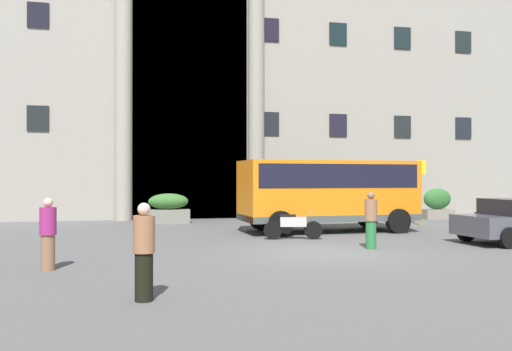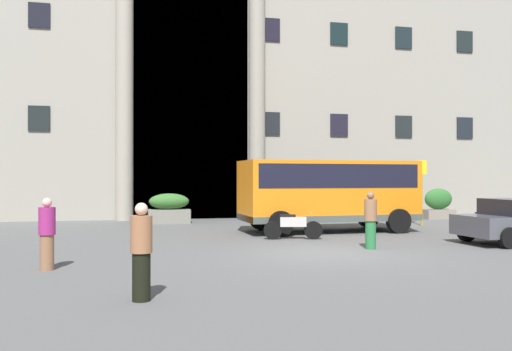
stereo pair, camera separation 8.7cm
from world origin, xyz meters
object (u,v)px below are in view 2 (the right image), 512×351
at_px(motorcycle_near_kerb, 292,226).
at_px(pedestrian_woman_with_bag, 47,234).
at_px(orange_minibus, 328,189).
at_px(hedge_planter_east, 284,208).
at_px(pedestrian_child_trailing, 371,220).
at_px(hedge_planter_far_east, 169,209).
at_px(hedge_planter_west, 438,204).
at_px(scooter_by_planter, 485,222).
at_px(pedestrian_man_red_shirt, 141,252).
at_px(bus_stop_sign, 422,185).

height_order(motorcycle_near_kerb, pedestrian_woman_with_bag, pedestrian_woman_with_bag).
bearing_deg(pedestrian_woman_with_bag, motorcycle_near_kerb, 69.19).
bearing_deg(orange_minibus, pedestrian_woman_with_bag, -146.14).
height_order(hedge_planter_east, pedestrian_child_trailing, pedestrian_child_trailing).
relative_size(hedge_planter_east, hedge_planter_far_east, 0.84).
height_order(hedge_planter_west, hedge_planter_far_east, hedge_planter_west).
height_order(scooter_by_planter, pedestrian_man_red_shirt, pedestrian_man_red_shirt).
distance_m(bus_stop_sign, pedestrian_child_trailing, 8.52).
xyz_separation_m(orange_minibus, hedge_planter_far_east, (-5.62, 5.22, -0.96)).
xyz_separation_m(scooter_by_planter, pedestrian_child_trailing, (-5.55, -2.56, 0.36)).
xyz_separation_m(hedge_planter_east, motorcycle_near_kerb, (-1.81, -7.44, -0.14)).
distance_m(bus_stop_sign, scooter_by_planter, 4.20).
relative_size(orange_minibus, scooter_by_planter, 3.33).
bearing_deg(bus_stop_sign, hedge_planter_east, 143.82).
distance_m(hedge_planter_east, scooter_by_planter, 9.32).
distance_m(pedestrian_child_trailing, pedestrian_woman_with_bag, 8.64).
relative_size(hedge_planter_east, pedestrian_woman_with_bag, 0.98).
bearing_deg(pedestrian_man_red_shirt, bus_stop_sign, 110.38).
xyz_separation_m(hedge_planter_west, pedestrian_woman_with_bag, (-16.50, -11.39, 0.07)).
relative_size(bus_stop_sign, pedestrian_man_red_shirt, 1.71).
distance_m(hedge_planter_far_east, scooter_by_planter, 13.07).
bearing_deg(orange_minibus, scooter_by_planter, -27.97).
relative_size(orange_minibus, pedestrian_woman_with_bag, 4.14).
relative_size(hedge_planter_west, pedestrian_woman_with_bag, 0.94).
distance_m(bus_stop_sign, pedestrian_woman_with_bag, 16.13).
height_order(orange_minibus, pedestrian_child_trailing, orange_minibus).
xyz_separation_m(hedge_planter_far_east, pedestrian_man_red_shirt, (-1.39, -15.36, 0.17)).
height_order(hedge_planter_east, scooter_by_planter, hedge_planter_east).
relative_size(hedge_planter_far_east, pedestrian_child_trailing, 1.13).
bearing_deg(pedestrian_child_trailing, hedge_planter_east, -8.59).
relative_size(hedge_planter_far_east, pedestrian_woman_with_bag, 1.16).
distance_m(hedge_planter_far_east, pedestrian_woman_with_bag, 12.34).
height_order(hedge_planter_far_east, pedestrian_child_trailing, pedestrian_child_trailing).
xyz_separation_m(pedestrian_man_red_shirt, pedestrian_woman_with_bag, (-2.00, 3.50, -0.02)).
bearing_deg(scooter_by_planter, hedge_planter_east, 111.88).
xyz_separation_m(hedge_planter_far_east, pedestrian_woman_with_bag, (-3.39, -11.87, 0.16)).
xyz_separation_m(orange_minibus, pedestrian_man_red_shirt, (-7.01, -10.14, -0.78)).
bearing_deg(pedestrian_man_red_shirt, pedestrian_child_trailing, 104.34).
height_order(scooter_by_planter, pedestrian_woman_with_bag, pedestrian_woman_with_bag).
bearing_deg(motorcycle_near_kerb, hedge_planter_far_east, 127.03).
distance_m(hedge_planter_west, pedestrian_man_red_shirt, 20.79).
height_order(hedge_planter_far_east, pedestrian_man_red_shirt, pedestrian_man_red_shirt).
bearing_deg(motorcycle_near_kerb, hedge_planter_west, 46.84).
distance_m(hedge_planter_east, pedestrian_woman_with_bag, 14.83).
bearing_deg(pedestrian_woman_with_bag, pedestrian_man_red_shirt, -24.14).
xyz_separation_m(orange_minibus, scooter_by_planter, (5.01, -2.38, -1.14)).
distance_m(motorcycle_near_kerb, pedestrian_woman_with_bag, 8.30).
bearing_deg(orange_minibus, hedge_planter_west, 29.77).
relative_size(bus_stop_sign, pedestrian_child_trailing, 1.70).
height_order(hedge_planter_far_east, motorcycle_near_kerb, hedge_planter_far_east).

